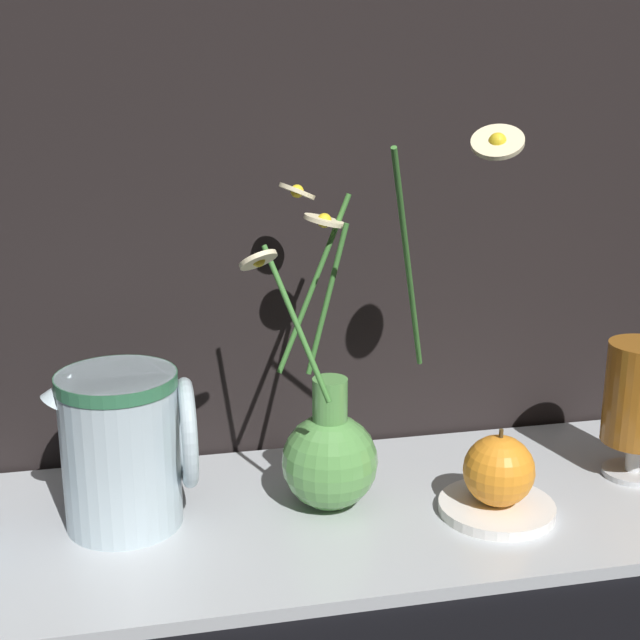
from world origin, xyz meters
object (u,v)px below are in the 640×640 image
at_px(vase_with_flowers, 331,445).
at_px(orange_fruit, 499,470).
at_px(ceramic_pitcher, 125,443).
at_px(tea_glass, 639,397).

xyz_separation_m(vase_with_flowers, orange_fruit, (0.15, -0.05, -0.02)).
height_order(vase_with_flowers, ceramic_pitcher, vase_with_flowers).
height_order(ceramic_pitcher, tea_glass, ceramic_pitcher).
height_order(vase_with_flowers, tea_glass, vase_with_flowers).
bearing_deg(tea_glass, orange_fruit, -164.95).
relative_size(vase_with_flowers, tea_glass, 2.54).
bearing_deg(vase_with_flowers, ceramic_pitcher, 177.55).
distance_m(vase_with_flowers, tea_glass, 0.32).
height_order(ceramic_pitcher, orange_fruit, ceramic_pitcher).
xyz_separation_m(tea_glass, orange_fruit, (-0.17, -0.04, -0.04)).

